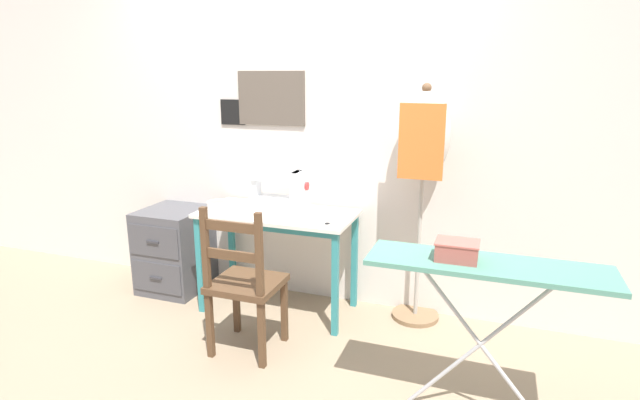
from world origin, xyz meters
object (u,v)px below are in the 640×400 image
object	(u,v)px
fabric_bowl	(219,205)
storage_box	(457,250)
sewing_machine	(282,191)
scissors	(330,224)
filing_cabinet	(175,249)
thread_spool_near_machine	(310,209)
ironing_board	(487,273)
dress_form	(424,149)
wooden_chair	(244,284)

from	to	relation	value
fabric_bowl	storage_box	distance (m)	1.81
sewing_machine	scissors	world-z (taller)	sewing_machine
sewing_machine	scissors	distance (m)	0.52
sewing_machine	filing_cabinet	size ratio (longest dim) A/B	0.65
thread_spool_near_machine	ironing_board	world-z (taller)	ironing_board
storage_box	sewing_machine	bearing A→B (deg)	146.07
dress_form	ironing_board	world-z (taller)	dress_form
scissors	ironing_board	xyz separation A→B (m)	(0.96, -0.59, 0.03)
fabric_bowl	storage_box	bearing A→B (deg)	-22.04
thread_spool_near_machine	ironing_board	distance (m)	1.43
thread_spool_near_machine	filing_cabinet	xyz separation A→B (m)	(-1.13, -0.01, -0.42)
fabric_bowl	ironing_board	bearing A→B (deg)	-20.36
scissors	fabric_bowl	bearing A→B (deg)	174.61
fabric_bowl	wooden_chair	xyz separation A→B (m)	(0.46, -0.52, -0.32)
wooden_chair	filing_cabinet	bearing A→B (deg)	145.87
wooden_chair	filing_cabinet	xyz separation A→B (m)	(-0.96, 0.65, -0.12)
sewing_machine	scissors	bearing A→B (deg)	-29.65
fabric_bowl	storage_box	world-z (taller)	storage_box
dress_form	storage_box	world-z (taller)	dress_form
dress_form	filing_cabinet	bearing A→B (deg)	-176.10
sewing_machine	dress_form	size ratio (longest dim) A/B	0.26
wooden_chair	dress_form	bearing A→B (deg)	40.63
dress_form	thread_spool_near_machine	bearing A→B (deg)	-170.64
sewing_machine	ironing_board	world-z (taller)	sewing_machine
wooden_chair	storage_box	world-z (taller)	wooden_chair
filing_cabinet	ironing_board	distance (m)	2.48
ironing_board	filing_cabinet	bearing A→B (deg)	160.77
thread_spool_near_machine	storage_box	bearing A→B (deg)	-38.17
wooden_chair	dress_form	size ratio (longest dim) A/B	0.58
ironing_board	wooden_chair	bearing A→B (deg)	173.41
sewing_machine	fabric_bowl	xyz separation A→B (m)	(-0.41, -0.17, -0.10)
storage_box	wooden_chair	bearing A→B (deg)	172.43
fabric_bowl	scissors	distance (m)	0.86
sewing_machine	ironing_board	distance (m)	1.64
fabric_bowl	storage_box	xyz separation A→B (m)	(1.67, -0.68, 0.10)
sewing_machine	fabric_bowl	distance (m)	0.46
sewing_machine	thread_spool_near_machine	bearing A→B (deg)	-8.32
scissors	wooden_chair	world-z (taller)	wooden_chair
storage_box	fabric_bowl	bearing A→B (deg)	157.96
wooden_chair	storage_box	bearing A→B (deg)	-7.57
thread_spool_near_machine	filing_cabinet	distance (m)	1.21
wooden_chair	fabric_bowl	bearing A→B (deg)	131.81
scissors	thread_spool_near_machine	world-z (taller)	thread_spool_near_machine
filing_cabinet	thread_spool_near_machine	bearing A→B (deg)	0.32
fabric_bowl	thread_spool_near_machine	distance (m)	0.65
fabric_bowl	filing_cabinet	size ratio (longest dim) A/B	0.26
fabric_bowl	dress_form	size ratio (longest dim) A/B	0.11
ironing_board	sewing_machine	bearing A→B (deg)	148.93
sewing_machine	dress_form	distance (m)	1.01
storage_box	filing_cabinet	bearing A→B (deg)	159.52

